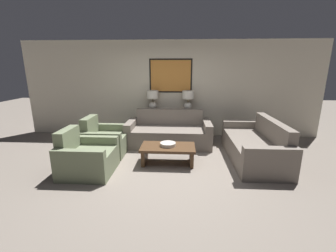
{
  "coord_description": "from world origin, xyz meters",
  "views": [
    {
      "loc": [
        0.31,
        -3.95,
        1.94
      ],
      "look_at": [
        0.01,
        0.93,
        0.65
      ],
      "focal_mm": 24.0,
      "sensor_mm": 36.0,
      "label": 1
    }
  ],
  "objects": [
    {
      "name": "back_wall",
      "position": [
        0.0,
        2.45,
        1.33
      ],
      "size": [
        8.34,
        0.12,
        2.65
      ],
      "color": "beige",
      "rests_on": "ground_plane"
    },
    {
      "name": "couch_by_side",
      "position": [
        1.89,
        0.69,
        0.29
      ],
      "size": [
        0.95,
        2.1,
        0.86
      ],
      "color": "slate",
      "rests_on": "ground_plane"
    },
    {
      "name": "decorative_bowl",
      "position": [
        0.05,
        0.38,
        0.41
      ],
      "size": [
        0.32,
        0.32,
        0.07
      ],
      "color": "beige",
      "rests_on": "coffee_table"
    },
    {
      "name": "armchair_near_camera",
      "position": [
        -1.45,
        -0.14,
        0.29
      ],
      "size": [
        0.91,
        0.92,
        0.85
      ],
      "color": "#707A5B",
      "rests_on": "ground_plane"
    },
    {
      "name": "ground_plane",
      "position": [
        0.0,
        0.0,
        0.0
      ],
      "size": [
        20.0,
        20.0,
        0.0
      ],
      "primitive_type": "plane",
      "color": "slate"
    },
    {
      "name": "couch_by_back_wall",
      "position": [
        0.0,
        1.54,
        0.29
      ],
      "size": [
        2.1,
        0.95,
        0.86
      ],
      "color": "slate",
      "rests_on": "ground_plane"
    },
    {
      "name": "table_lamp_left",
      "position": [
        -0.48,
        2.19,
        1.1
      ],
      "size": [
        0.32,
        0.32,
        0.56
      ],
      "color": "silver",
      "rests_on": "console_table"
    },
    {
      "name": "console_table",
      "position": [
        0.0,
        2.19,
        0.38
      ],
      "size": [
        1.47,
        0.36,
        0.76
      ],
      "color": "#332319",
      "rests_on": "ground_plane"
    },
    {
      "name": "coffee_table",
      "position": [
        0.05,
        0.37,
        0.28
      ],
      "size": [
        1.1,
        0.61,
        0.37
      ],
      "color": "#4C331E",
      "rests_on": "ground_plane"
    },
    {
      "name": "armchair_near_back_wall",
      "position": [
        -1.45,
        0.88,
        0.29
      ],
      "size": [
        0.91,
        0.92,
        0.85
      ],
      "color": "#707A5B",
      "rests_on": "ground_plane"
    },
    {
      "name": "table_lamp_right",
      "position": [
        0.48,
        2.19,
        1.1
      ],
      "size": [
        0.32,
        0.32,
        0.56
      ],
      "color": "silver",
      "rests_on": "console_table"
    }
  ]
}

